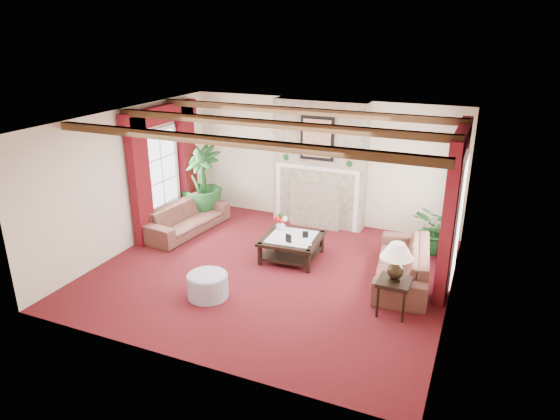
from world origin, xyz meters
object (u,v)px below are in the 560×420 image
at_px(potted_palm, 202,198).
at_px(ottoman, 208,286).
at_px(sofa_left, 186,213).
at_px(sofa_right, 403,257).
at_px(side_table, 393,297).
at_px(coffee_table, 292,248).

relative_size(potted_palm, ottoman, 2.50).
bearing_deg(sofa_left, sofa_right, -88.34).
distance_m(sofa_right, ottoman, 3.31).
height_order(sofa_left, side_table, sofa_left).
bearing_deg(ottoman, sofa_right, 33.14).
height_order(sofa_left, coffee_table, sofa_left).
relative_size(sofa_right, potted_palm, 1.35).
xyz_separation_m(sofa_left, side_table, (4.67, -1.52, -0.12)).
distance_m(side_table, ottoman, 2.91).
bearing_deg(ottoman, sofa_left, 129.97).
xyz_separation_m(potted_palm, ottoman, (1.97, -3.06, -0.27)).
height_order(sofa_left, ottoman, sofa_left).
height_order(coffee_table, side_table, side_table).
bearing_deg(side_table, coffee_table, 150.96).
relative_size(sofa_left, potted_palm, 1.30).
relative_size(sofa_left, side_table, 3.77).
height_order(potted_palm, side_table, potted_palm).
height_order(sofa_right, side_table, sofa_right).
xyz_separation_m(sofa_left, potted_palm, (-0.13, 0.87, 0.05)).
relative_size(sofa_left, sofa_right, 0.96).
height_order(potted_palm, ottoman, potted_palm).
bearing_deg(sofa_right, potted_palm, -112.55).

